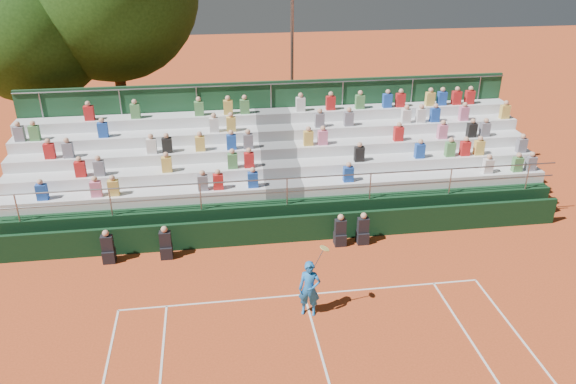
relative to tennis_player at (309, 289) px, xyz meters
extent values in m
plane|color=#C74B21|center=(0.01, 0.90, -0.86)|extent=(90.00, 90.00, 0.00)
cube|color=white|center=(0.01, 0.90, -0.86)|extent=(11.00, 0.06, 0.01)
cube|color=white|center=(0.01, -2.30, -0.86)|extent=(0.06, 6.40, 0.01)
cube|color=black|center=(0.01, 4.10, -0.36)|extent=(20.00, 0.15, 1.00)
cube|color=black|center=(-6.09, 3.65, -0.64)|extent=(0.40, 0.40, 0.44)
cube|color=black|center=(-6.09, 3.65, -0.16)|extent=(0.38, 0.25, 0.55)
sphere|color=tan|center=(-6.09, 3.65, 0.22)|extent=(0.22, 0.22, 0.22)
cube|color=black|center=(-4.22, 3.65, -0.64)|extent=(0.40, 0.40, 0.44)
cube|color=black|center=(-4.22, 3.65, -0.16)|extent=(0.38, 0.25, 0.55)
sphere|color=tan|center=(-4.22, 3.65, 0.22)|extent=(0.22, 0.22, 0.22)
cube|color=black|center=(1.74, 3.65, -0.64)|extent=(0.40, 0.40, 0.44)
cube|color=black|center=(1.74, 3.65, -0.16)|extent=(0.38, 0.25, 0.55)
sphere|color=tan|center=(1.74, 3.65, 0.22)|extent=(0.22, 0.22, 0.22)
cube|color=black|center=(2.55, 3.65, -0.64)|extent=(0.40, 0.40, 0.44)
cube|color=black|center=(2.55, 3.65, -0.16)|extent=(0.38, 0.25, 0.55)
sphere|color=tan|center=(2.55, 3.65, 0.22)|extent=(0.22, 0.22, 0.22)
cube|color=black|center=(0.01, 7.20, -0.26)|extent=(20.00, 5.20, 1.20)
cube|color=silver|center=(-5.34, 5.52, 0.55)|extent=(9.30, 0.85, 0.42)
cube|color=silver|center=(5.36, 5.52, 0.55)|extent=(9.30, 0.85, 0.42)
cube|color=slate|center=(0.01, 5.52, 0.55)|extent=(1.40, 0.85, 0.42)
cube|color=silver|center=(-5.34, 6.37, 0.97)|extent=(9.30, 0.85, 0.42)
cube|color=silver|center=(5.36, 6.37, 0.97)|extent=(9.30, 0.85, 0.42)
cube|color=slate|center=(0.01, 6.37, 0.97)|extent=(1.40, 0.85, 0.42)
cube|color=silver|center=(-5.34, 7.22, 1.39)|extent=(9.30, 0.85, 0.42)
cube|color=silver|center=(5.36, 7.22, 1.39)|extent=(9.30, 0.85, 0.42)
cube|color=slate|center=(0.01, 7.22, 1.39)|extent=(1.40, 0.85, 0.42)
cube|color=silver|center=(-5.34, 8.07, 1.81)|extent=(9.30, 0.85, 0.42)
cube|color=silver|center=(5.36, 8.07, 1.81)|extent=(9.30, 0.85, 0.42)
cube|color=slate|center=(0.01, 8.07, 1.81)|extent=(1.40, 0.85, 0.42)
cube|color=silver|center=(-5.34, 8.92, 2.23)|extent=(9.30, 0.85, 0.42)
cube|color=silver|center=(5.36, 8.92, 2.23)|extent=(9.30, 0.85, 0.42)
cube|color=slate|center=(0.01, 8.92, 2.23)|extent=(1.40, 0.85, 0.42)
cube|color=#194326|center=(0.01, 9.45, 1.34)|extent=(20.00, 0.12, 4.40)
cylinder|color=gray|center=(0.01, 4.65, 1.34)|extent=(20.00, 0.05, 0.05)
cylinder|color=gray|center=(0.01, 9.35, 3.44)|extent=(20.00, 0.05, 0.05)
cube|color=#1E4CB2|center=(-8.34, 5.37, 1.04)|extent=(0.36, 0.24, 0.56)
cube|color=pink|center=(-6.55, 5.37, 1.04)|extent=(0.36, 0.24, 0.56)
cube|color=gold|center=(-5.96, 5.37, 1.04)|extent=(0.36, 0.24, 0.56)
cube|color=slate|center=(-2.89, 5.37, 1.04)|extent=(0.36, 0.24, 0.56)
cube|color=red|center=(-2.35, 5.37, 1.04)|extent=(0.36, 0.24, 0.56)
cube|color=#1E4CB2|center=(-1.12, 5.37, 1.04)|extent=(0.36, 0.24, 0.56)
cube|color=red|center=(-7.17, 6.22, 1.46)|extent=(0.36, 0.24, 0.56)
cube|color=slate|center=(-6.52, 6.22, 1.46)|extent=(0.36, 0.24, 0.56)
cube|color=gold|center=(-4.16, 6.22, 1.46)|extent=(0.36, 0.24, 0.56)
cube|color=#4C8C4C|center=(-1.78, 6.22, 1.46)|extent=(0.36, 0.24, 0.56)
cube|color=red|center=(-1.18, 6.22, 1.46)|extent=(0.36, 0.24, 0.56)
cube|color=red|center=(-8.34, 7.07, 1.88)|extent=(0.36, 0.24, 0.56)
cube|color=slate|center=(-7.69, 7.07, 1.88)|extent=(0.36, 0.24, 0.56)
cube|color=silver|center=(-4.71, 7.07, 1.88)|extent=(0.36, 0.24, 0.56)
cube|color=black|center=(-4.15, 7.07, 1.88)|extent=(0.36, 0.24, 0.56)
cube|color=gold|center=(-2.93, 7.07, 1.88)|extent=(0.36, 0.24, 0.56)
cube|color=#1E4CB2|center=(-1.76, 7.07, 1.88)|extent=(0.36, 0.24, 0.56)
cube|color=slate|center=(-1.13, 7.07, 1.88)|extent=(0.36, 0.24, 0.56)
cube|color=slate|center=(-9.52, 7.92, 2.30)|extent=(0.36, 0.24, 0.56)
cube|color=#4C8C4C|center=(-8.99, 7.92, 2.30)|extent=(0.36, 0.24, 0.56)
cube|color=#1E4CB2|center=(-6.53, 7.92, 2.30)|extent=(0.36, 0.24, 0.56)
cube|color=silver|center=(-2.37, 7.92, 2.30)|extent=(0.36, 0.24, 0.56)
cube|color=gold|center=(-1.71, 7.92, 2.30)|extent=(0.36, 0.24, 0.56)
cube|color=red|center=(-7.11, 8.77, 2.72)|extent=(0.36, 0.24, 0.56)
cube|color=#4C8C4C|center=(-5.37, 8.77, 2.72)|extent=(0.36, 0.24, 0.56)
cube|color=#4C8C4C|center=(-2.92, 8.77, 2.72)|extent=(0.36, 0.24, 0.56)
cube|color=gold|center=(-1.77, 8.77, 2.72)|extent=(0.36, 0.24, 0.56)
cube|color=#4C8C4C|center=(-1.11, 8.77, 2.72)|extent=(0.36, 0.24, 0.56)
cube|color=#1E4CB2|center=(2.38, 5.37, 1.04)|extent=(0.36, 0.24, 0.56)
cube|color=silver|center=(7.79, 5.37, 1.04)|extent=(0.36, 0.24, 0.56)
cube|color=#4C8C4C|center=(8.97, 5.37, 1.04)|extent=(0.36, 0.24, 0.56)
cube|color=slate|center=(9.52, 5.37, 1.04)|extent=(0.36, 0.24, 0.56)
cube|color=black|center=(2.99, 6.22, 1.46)|extent=(0.36, 0.24, 0.56)
cube|color=#1E4CB2|center=(5.37, 6.22, 1.46)|extent=(0.36, 0.24, 0.56)
cube|color=#4C8C4C|center=(6.59, 6.22, 1.46)|extent=(0.36, 0.24, 0.56)
cube|color=red|center=(7.19, 6.22, 1.46)|extent=(0.36, 0.24, 0.56)
cube|color=gold|center=(7.77, 6.22, 1.46)|extent=(0.36, 0.24, 0.56)
cube|color=slate|center=(9.53, 6.22, 1.46)|extent=(0.36, 0.24, 0.56)
cube|color=gold|center=(1.18, 7.07, 1.88)|extent=(0.36, 0.24, 0.56)
cube|color=pink|center=(1.74, 7.07, 1.88)|extent=(0.36, 0.24, 0.56)
cube|color=red|center=(4.77, 7.07, 1.88)|extent=(0.36, 0.24, 0.56)
cube|color=pink|center=(6.56, 7.07, 1.88)|extent=(0.36, 0.24, 0.56)
cube|color=black|center=(7.79, 7.07, 1.88)|extent=(0.36, 0.24, 0.56)
cube|color=slate|center=(8.35, 7.07, 1.88)|extent=(0.36, 0.24, 0.56)
cube|color=slate|center=(1.77, 7.92, 2.30)|extent=(0.36, 0.24, 0.56)
cube|color=slate|center=(2.95, 7.92, 2.30)|extent=(0.36, 0.24, 0.56)
cube|color=silver|center=(5.33, 7.92, 2.30)|extent=(0.36, 0.24, 0.56)
cube|color=silver|center=(5.94, 7.92, 2.30)|extent=(0.36, 0.24, 0.56)
cube|color=#1E4CB2|center=(6.54, 7.92, 2.30)|extent=(0.36, 0.24, 0.56)
cube|color=pink|center=(7.78, 7.92, 2.30)|extent=(0.36, 0.24, 0.56)
cube|color=gold|center=(9.56, 7.92, 2.30)|extent=(0.36, 0.24, 0.56)
cube|color=silver|center=(1.15, 8.77, 2.72)|extent=(0.36, 0.24, 0.56)
cube|color=red|center=(2.39, 8.77, 2.72)|extent=(0.36, 0.24, 0.56)
cube|color=#4C8C4C|center=(3.61, 8.77, 2.72)|extent=(0.36, 0.24, 0.56)
cube|color=#1E4CB2|center=(4.77, 8.77, 2.72)|extent=(0.36, 0.24, 0.56)
cube|color=red|center=(5.33, 8.77, 2.72)|extent=(0.36, 0.24, 0.56)
cube|color=gold|center=(6.61, 8.77, 2.72)|extent=(0.36, 0.24, 0.56)
cube|color=#1E4CB2|center=(7.13, 8.77, 2.72)|extent=(0.36, 0.24, 0.56)
cube|color=red|center=(7.77, 8.77, 2.72)|extent=(0.36, 0.24, 0.56)
cube|color=red|center=(8.35, 8.77, 2.72)|extent=(0.36, 0.24, 0.56)
imported|color=blue|center=(0.00, 0.00, -0.01)|extent=(0.71, 0.57, 1.71)
cylinder|color=gray|center=(0.25, 0.00, 0.99)|extent=(0.26, 0.03, 0.51)
cylinder|color=#E5D866|center=(0.40, 0.00, 1.29)|extent=(0.26, 0.28, 0.14)
cylinder|color=#3A2915|center=(-9.95, 13.23, 0.90)|extent=(0.50, 0.50, 3.53)
sphere|color=#18370F|center=(-9.95, 13.23, 5.24)|extent=(6.45, 6.45, 6.45)
cylinder|color=#3A2915|center=(-6.59, 13.95, 1.32)|extent=(0.50, 0.50, 4.35)
cylinder|color=gray|center=(1.65, 14.49, 3.22)|extent=(0.16, 0.16, 8.15)
camera|label=1|loc=(-2.45, -12.89, 9.31)|focal=35.00mm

